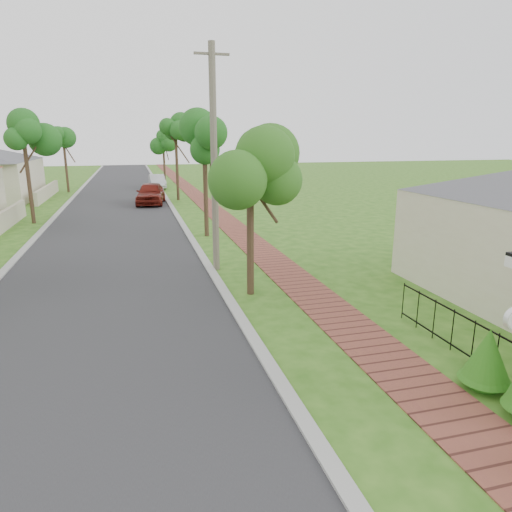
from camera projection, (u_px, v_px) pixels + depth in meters
name	position (u px, v px, depth m)	size (l,w,h in m)	color
ground	(273.00, 439.00, 7.40)	(160.00, 160.00, 0.00)	#2D5F16
road	(115.00, 226.00, 25.33)	(7.00, 120.00, 0.02)	#28282B
kerb_right	(181.00, 223.00, 26.25)	(0.30, 120.00, 0.10)	#9E9E99
kerb_left	(44.00, 229.00, 24.41)	(0.30, 120.00, 0.10)	#9E9E99
sidewalk	(225.00, 221.00, 26.91)	(1.50, 120.00, 0.03)	brown
street_trees	(115.00, 141.00, 30.61)	(10.70, 37.65, 5.89)	#382619
parked_car_red	(151.00, 193.00, 33.34)	(1.87, 4.64, 1.58)	#61150E
parked_car_white	(157.00, 182.00, 43.71)	(1.38, 3.96, 1.31)	silver
near_tree	(250.00, 168.00, 13.32)	(1.91, 1.91, 4.90)	#382619
utility_pole	(214.00, 160.00, 15.97)	(1.20, 0.24, 7.84)	#6E6456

